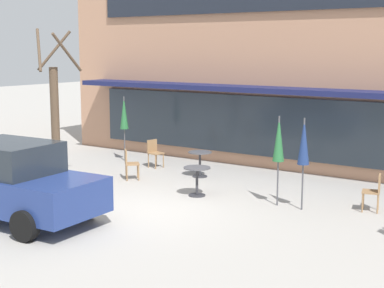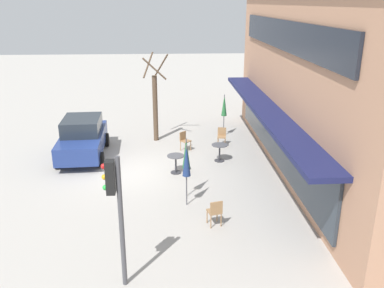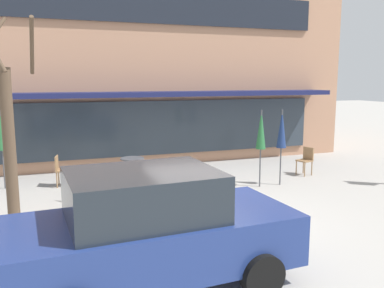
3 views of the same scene
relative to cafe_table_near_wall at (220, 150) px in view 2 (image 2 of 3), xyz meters
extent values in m
plane|color=#ADA8A0|center=(0.94, -3.75, -0.52)|extent=(80.00, 80.00, 0.00)
cube|color=tan|center=(0.94, 6.25, 3.27)|extent=(16.18, 8.00, 7.57)
cube|color=#191E4C|center=(0.94, 1.70, 2.03)|extent=(13.75, 1.10, 0.16)
cube|color=#1E232D|center=(0.94, 2.19, 4.94)|extent=(12.95, 0.10, 1.10)
cube|color=#2D3842|center=(0.94, 2.19, 0.83)|extent=(12.95, 0.10, 1.90)
cylinder|color=#333338|center=(0.00, 0.00, -0.50)|extent=(0.44, 0.44, 0.03)
cylinder|color=#333338|center=(0.00, 0.00, -0.14)|extent=(0.07, 0.07, 0.70)
cylinder|color=#4C4C51|center=(0.00, 0.00, 0.23)|extent=(0.70, 0.70, 0.03)
cylinder|color=#333338|center=(1.21, -1.94, -0.50)|extent=(0.44, 0.44, 0.03)
cylinder|color=#333338|center=(1.21, -1.94, -0.14)|extent=(0.07, 0.07, 0.70)
cylinder|color=#4C4C51|center=(1.21, -1.94, 0.23)|extent=(0.70, 0.70, 0.03)
cylinder|color=#4C4C51|center=(3.35, -1.60, 0.58)|extent=(0.04, 0.04, 2.20)
cone|color=#286B38|center=(3.35, -1.60, 1.13)|extent=(0.28, 0.28, 1.10)
cylinder|color=#4C4C51|center=(-3.50, 0.64, 0.58)|extent=(0.04, 0.04, 2.20)
cone|color=#286B38|center=(-3.50, 0.64, 1.13)|extent=(0.28, 0.28, 1.10)
cylinder|color=#4C4C51|center=(4.01, -1.62, 0.58)|extent=(0.04, 0.04, 2.20)
cone|color=navy|center=(4.01, -1.62, 1.13)|extent=(0.28, 0.28, 1.10)
cylinder|color=#9E754C|center=(-1.42, -1.19, -0.29)|extent=(0.04, 0.04, 0.45)
cylinder|color=#9E754C|center=(-1.18, -1.43, -0.29)|extent=(0.04, 0.04, 0.45)
cylinder|color=#9E754C|center=(-1.66, -1.43, -0.29)|extent=(0.04, 0.04, 0.45)
cylinder|color=#9E754C|center=(-1.42, -1.67, -0.29)|extent=(0.04, 0.04, 0.45)
cube|color=#9E754C|center=(-1.42, -1.43, -0.05)|extent=(0.57, 0.57, 0.04)
cube|color=#9E754C|center=(-1.55, -1.55, 0.17)|extent=(0.31, 0.31, 0.40)
cylinder|color=#9E754C|center=(-1.73, 0.47, -0.29)|extent=(0.04, 0.04, 0.45)
cylinder|color=#9E754C|center=(-1.79, 0.14, -0.29)|extent=(0.04, 0.04, 0.45)
cylinder|color=#9E754C|center=(-2.06, 0.53, -0.29)|extent=(0.04, 0.04, 0.45)
cylinder|color=#9E754C|center=(-2.12, 0.20, -0.29)|extent=(0.04, 0.04, 0.45)
cube|color=#9E754C|center=(-1.92, 0.34, -0.05)|extent=(0.46, 0.46, 0.04)
cube|color=#9E754C|center=(-2.10, 0.37, 0.17)|extent=(0.11, 0.40, 0.40)
cylinder|color=#9E754C|center=(5.27, -1.04, -0.29)|extent=(0.04, 0.04, 0.45)
cylinder|color=#9E754C|center=(5.18, -0.71, -0.29)|extent=(0.04, 0.04, 0.45)
cylinder|color=#9E754C|center=(5.60, -0.95, -0.29)|extent=(0.04, 0.04, 0.45)
cylinder|color=#9E754C|center=(5.51, -0.62, -0.29)|extent=(0.04, 0.04, 0.45)
cube|color=#9E754C|center=(5.39, -0.83, -0.05)|extent=(0.49, 0.49, 0.04)
cube|color=#9E754C|center=(5.56, -0.78, 0.17)|extent=(0.14, 0.40, 0.40)
cube|color=navy|center=(-0.92, -6.07, 0.18)|extent=(4.29, 2.02, 0.76)
cube|color=#232B33|center=(-1.07, -6.08, 0.90)|extent=(2.18, 1.71, 0.68)
cylinder|color=black|center=(0.34, -5.10, -0.20)|extent=(0.65, 0.25, 0.64)
cylinder|color=black|center=(0.43, -6.90, -0.20)|extent=(0.65, 0.25, 0.64)
cylinder|color=black|center=(-2.26, -5.24, -0.20)|extent=(0.65, 0.25, 0.64)
cylinder|color=black|center=(-2.17, -7.03, -0.20)|extent=(0.65, 0.25, 0.64)
cylinder|color=brown|center=(-3.03, -2.85, 1.12)|extent=(0.24, 0.24, 3.27)
cylinder|color=brown|center=(-2.50, -2.82, 3.16)|extent=(0.15, 1.12, 1.07)
cylinder|color=brown|center=(-3.35, -2.51, 3.21)|extent=(0.79, 0.73, 1.15)
cylinder|color=brown|center=(-3.26, -3.14, 3.24)|extent=(0.68, 0.55, 1.20)
cylinder|color=#47474C|center=(8.08, -3.34, 1.18)|extent=(0.12, 0.12, 3.40)
cube|color=black|center=(8.08, -3.52, 2.38)|extent=(0.26, 0.20, 0.80)
sphere|color=red|center=(8.08, -3.65, 2.65)|extent=(0.13, 0.13, 0.13)
sphere|color=gold|center=(8.08, -3.65, 2.39)|extent=(0.13, 0.13, 0.13)
sphere|color=green|center=(8.08, -3.65, 2.13)|extent=(0.13, 0.13, 0.13)
camera|label=1|loc=(9.53, -14.27, 3.29)|focal=55.00mm
camera|label=2|loc=(16.55, -2.16, 6.12)|focal=38.00mm
camera|label=3|loc=(-2.31, -11.59, 2.53)|focal=38.00mm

